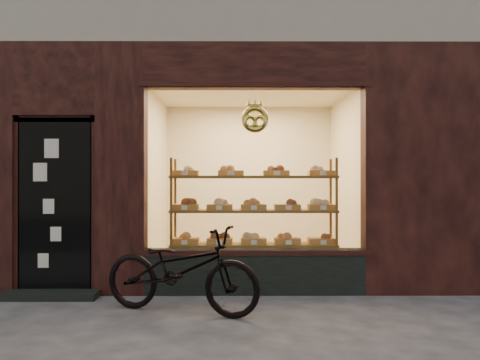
{
  "coord_description": "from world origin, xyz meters",
  "views": [
    {
      "loc": [
        0.24,
        -3.68,
        1.39
      ],
      "look_at": [
        0.27,
        2.0,
        1.41
      ],
      "focal_mm": 35.0,
      "sensor_mm": 36.0,
      "label": 1
    }
  ],
  "objects": [
    {
      "name": "bicycle",
      "position": [
        -0.36,
        1.27,
        0.46
      ],
      "size": [
        1.86,
        1.15,
        0.92
      ],
      "primitive_type": "imported",
      "rotation": [
        0.0,
        0.0,
        1.24
      ],
      "color": "black",
      "rests_on": "ground"
    },
    {
      "name": "display_shelf",
      "position": [
        0.45,
        2.55,
        0.86
      ],
      "size": [
        2.2,
        0.45,
        1.7
      ],
      "color": "brown",
      "rests_on": "ground"
    },
    {
      "name": "ground",
      "position": [
        0.0,
        0.0,
        0.0
      ],
      "size": [
        90.0,
        90.0,
        0.0
      ],
      "primitive_type": "plane",
      "color": "#363636"
    }
  ]
}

